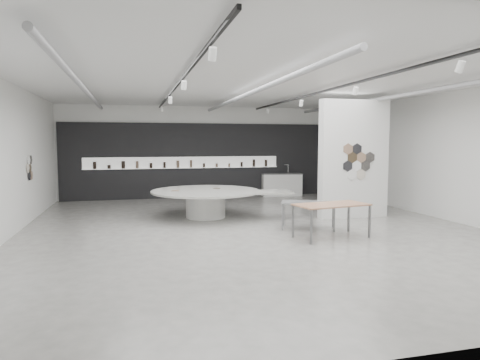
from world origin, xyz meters
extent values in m
cube|color=#999790|center=(0.00, 0.00, -0.01)|extent=(12.00, 14.00, 0.01)
cube|color=silver|center=(0.00, 0.00, 3.80)|extent=(12.00, 14.00, 0.01)
cube|color=white|center=(0.00, 7.00, 1.90)|extent=(12.00, 0.01, 3.80)
cube|color=white|center=(0.00, -7.00, 1.90)|extent=(12.00, 0.01, 3.80)
cube|color=white|center=(6.00, 0.00, 1.90)|extent=(0.01, 14.00, 3.80)
cube|color=white|center=(-6.00, 0.00, 1.90)|extent=(0.01, 14.00, 3.80)
cylinder|color=#939396|center=(-4.20, 0.50, 3.62)|extent=(0.12, 12.00, 0.12)
cylinder|color=#939396|center=(0.00, 0.50, 3.62)|extent=(0.12, 12.00, 0.12)
cylinder|color=#939396|center=(4.20, 0.50, 3.62)|extent=(0.12, 12.00, 0.12)
cube|color=black|center=(-2.00, 0.00, 3.70)|extent=(0.05, 13.00, 0.06)
cylinder|color=white|center=(-2.00, -5.00, 3.52)|extent=(0.11, 0.18, 0.21)
cylinder|color=white|center=(-2.00, -1.70, 3.52)|extent=(0.11, 0.18, 0.21)
cylinder|color=white|center=(-2.00, 1.60, 3.52)|extent=(0.11, 0.18, 0.21)
cylinder|color=white|center=(-2.00, 4.90, 3.52)|extent=(0.11, 0.18, 0.21)
cube|color=black|center=(2.00, 0.00, 3.70)|extent=(0.05, 13.00, 0.06)
cylinder|color=white|center=(2.00, -5.00, 3.52)|extent=(0.11, 0.18, 0.21)
cylinder|color=white|center=(2.00, -1.70, 3.52)|extent=(0.11, 0.18, 0.21)
cylinder|color=white|center=(2.00, 1.60, 3.52)|extent=(0.11, 0.18, 0.21)
cylinder|color=white|center=(2.00, 4.90, 3.52)|extent=(0.11, 0.18, 0.21)
cylinder|color=black|center=(-5.97, 2.50, 1.35)|extent=(0.03, 0.28, 0.28)
cylinder|color=#8D6F57|center=(-5.97, 2.76, 1.35)|extent=(0.03, 0.28, 0.28)
cylinder|color=#3F321F|center=(-5.97, 2.63, 1.58)|extent=(0.03, 0.28, 0.28)
cylinder|color=beige|center=(-5.97, 2.37, 1.58)|extent=(0.03, 0.28, 0.28)
cylinder|color=white|center=(-5.97, 2.50, 1.81)|extent=(0.03, 0.28, 0.28)
cylinder|color=black|center=(-5.97, 2.76, 1.81)|extent=(0.03, 0.28, 0.28)
cube|color=black|center=(0.00, 6.94, 1.55)|extent=(11.80, 0.10, 3.10)
cube|color=white|center=(-1.00, 6.87, 1.48)|extent=(8.00, 0.06, 0.46)
cube|color=white|center=(-1.00, 6.81, 1.25)|extent=(8.00, 0.18, 0.02)
cylinder|color=black|center=(-4.53, 6.81, 1.41)|extent=(0.13, 0.13, 0.29)
cylinder|color=black|center=(-3.99, 6.81, 1.34)|extent=(0.13, 0.13, 0.15)
cylinder|color=black|center=(-3.44, 6.81, 1.42)|extent=(0.14, 0.14, 0.30)
cylinder|color=brown|center=(-2.90, 6.81, 1.41)|extent=(0.12, 0.12, 0.29)
cylinder|color=black|center=(-2.36, 6.81, 1.37)|extent=(0.12, 0.12, 0.21)
cylinder|color=black|center=(-1.81, 6.81, 1.39)|extent=(0.10, 0.10, 0.25)
cylinder|color=brown|center=(-1.27, 6.81, 1.42)|extent=(0.12, 0.12, 0.30)
cylinder|color=brown|center=(-0.73, 6.81, 1.42)|extent=(0.10, 0.10, 0.31)
cylinder|color=black|center=(-0.19, 6.81, 1.35)|extent=(0.09, 0.09, 0.17)
cylinder|color=brown|center=(0.36, 6.81, 1.35)|extent=(0.10, 0.10, 0.16)
cylinder|color=brown|center=(0.90, 6.81, 1.34)|extent=(0.09, 0.09, 0.15)
cylinder|color=black|center=(1.44, 6.81, 1.37)|extent=(0.09, 0.09, 0.21)
cylinder|color=black|center=(1.99, 6.81, 1.42)|extent=(0.11, 0.11, 0.31)
cylinder|color=black|center=(2.53, 6.81, 1.41)|extent=(0.11, 0.11, 0.29)
cube|color=white|center=(3.50, 1.00, 1.80)|extent=(2.20, 0.35, 3.60)
cylinder|color=white|center=(3.50, 0.81, 1.60)|extent=(0.34, 0.03, 0.34)
cylinder|color=black|center=(3.80, 0.81, 1.60)|extent=(0.34, 0.03, 0.34)
cylinder|color=black|center=(3.20, 0.81, 1.60)|extent=(0.34, 0.03, 0.34)
cylinder|color=#8D6F57|center=(3.65, 0.81, 1.86)|extent=(0.34, 0.03, 0.34)
cylinder|color=#3F321F|center=(3.35, 0.81, 1.86)|extent=(0.34, 0.03, 0.34)
cylinder|color=beige|center=(3.65, 0.81, 1.34)|extent=(0.34, 0.03, 0.34)
cylinder|color=white|center=(3.35, 0.81, 1.34)|extent=(0.34, 0.03, 0.34)
cylinder|color=black|center=(3.95, 0.81, 1.86)|extent=(0.34, 0.03, 0.34)
cylinder|color=black|center=(3.50, 0.81, 2.12)|extent=(0.34, 0.03, 0.34)
cylinder|color=#8D6F57|center=(3.20, 0.81, 2.12)|extent=(0.34, 0.03, 0.34)
cylinder|color=white|center=(-0.92, 2.07, 0.39)|extent=(1.36, 1.36, 0.79)
cylinder|color=#A7A79E|center=(-0.92, 2.07, 0.82)|extent=(3.77, 3.77, 0.06)
cube|color=#A7A79E|center=(0.85, 1.35, 0.82)|extent=(1.60, 1.12, 0.05)
cube|color=#8D6F57|center=(-1.84, 2.19, 0.85)|extent=(0.25, 0.20, 0.01)
cube|color=#3F321F|center=(-0.48, 2.57, 0.85)|extent=(0.25, 0.20, 0.01)
cube|color=#A77456|center=(1.58, -1.45, 0.81)|extent=(1.89, 1.17, 0.03)
cube|color=slate|center=(0.82, -1.98, 0.40)|extent=(0.05, 0.05, 0.79)
cube|color=slate|center=(0.68, -1.20, 0.40)|extent=(0.05, 0.05, 0.79)
cube|color=slate|center=(2.47, -1.69, 0.40)|extent=(0.05, 0.05, 0.79)
cube|color=slate|center=(2.33, -0.91, 0.40)|extent=(0.05, 0.05, 0.79)
cube|color=slate|center=(1.45, -0.33, 0.71)|extent=(1.58, 1.21, 0.03)
cube|color=slate|center=(0.71, -0.36, 0.35)|extent=(0.05, 0.05, 0.70)
cube|color=slate|center=(0.96, 0.22, 0.35)|extent=(0.05, 0.05, 0.70)
cube|color=slate|center=(1.94, -0.88, 0.35)|extent=(0.05, 0.05, 0.70)
cube|color=slate|center=(2.19, -0.30, 0.35)|extent=(0.05, 0.05, 0.70)
cube|color=white|center=(3.15, 6.51, 0.47)|extent=(1.74, 0.84, 0.94)
cube|color=slate|center=(3.15, 6.51, 0.96)|extent=(1.79, 0.89, 0.03)
cylinder|color=silver|center=(3.48, 6.63, 1.16)|extent=(0.03, 0.03, 0.38)
cylinder|color=silver|center=(3.40, 6.64, 1.34)|extent=(0.17, 0.05, 0.03)
camera|label=1|loc=(-3.09, -10.85, 2.33)|focal=32.00mm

